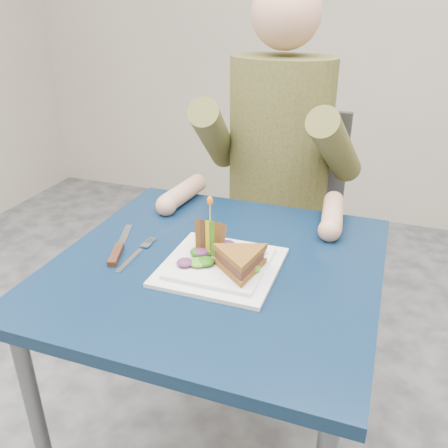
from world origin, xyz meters
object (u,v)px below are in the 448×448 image
at_px(sandwich_flat, 240,261).
at_px(fork, 135,255).
at_px(table, 217,290).
at_px(knife, 118,251).
at_px(plate, 221,265).
at_px(sandwich_upright, 210,237).
at_px(diner, 279,127).
at_px(chair, 281,218).

xyz_separation_m(sandwich_flat, fork, (-0.27, 0.01, -0.04)).
distance_m(table, knife, 0.26).
bearing_deg(plate, fork, -176.27).
height_order(sandwich_upright, fork, sandwich_upright).
distance_m(table, plate, 0.09).
xyz_separation_m(plate, fork, (-0.21, -0.01, -0.01)).
distance_m(diner, sandwich_upright, 0.58).
distance_m(sandwich_upright, fork, 0.19).
height_order(table, plate, plate).
bearing_deg(diner, table, -90.00).
distance_m(sandwich_flat, sandwich_upright, 0.12).
distance_m(chair, plate, 0.75).
xyz_separation_m(sandwich_flat, sandwich_upright, (-0.10, 0.07, 0.01)).
relative_size(sandwich_upright, knife, 0.63).
relative_size(diner, knife, 3.47).
distance_m(chair, diner, 0.39).
bearing_deg(fork, sandwich_upright, 18.88).
xyz_separation_m(table, knife, (-0.24, -0.04, 0.09)).
bearing_deg(plate, table, 127.65).
relative_size(chair, knife, 4.33).
relative_size(sandwich_flat, sandwich_upright, 1.49).
bearing_deg(table, chair, 90.00).
bearing_deg(plate, sandwich_flat, -24.44).
bearing_deg(sandwich_upright, sandwich_flat, -35.73).
bearing_deg(sandwich_flat, diner, 96.73).
distance_m(table, sandwich_upright, 0.14).
bearing_deg(diner, plate, -88.17).
relative_size(chair, diner, 1.25).
relative_size(fork, knife, 0.84).
relative_size(chair, sandwich_flat, 4.62).
xyz_separation_m(diner, sandwich_flat, (0.07, -0.63, -0.14)).
xyz_separation_m(table, sandwich_flat, (0.07, -0.05, 0.12)).
bearing_deg(fork, knife, -176.93).
xyz_separation_m(sandwich_flat, knife, (-0.32, 0.01, -0.04)).
bearing_deg(diner, sandwich_flat, -83.27).
height_order(diner, sandwich_flat, diner).
relative_size(table, fork, 4.18).
bearing_deg(plate, knife, -176.39).
height_order(sandwich_flat, fork, sandwich_flat).
xyz_separation_m(plate, sandwich_upright, (-0.04, 0.05, 0.05)).
bearing_deg(knife, sandwich_flat, -1.52).
xyz_separation_m(plate, sandwich_flat, (0.05, -0.02, 0.04)).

